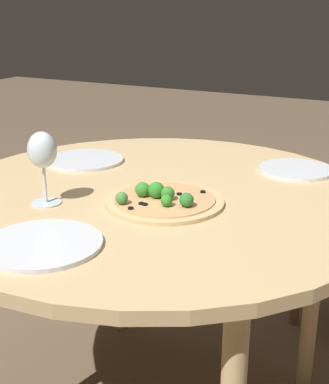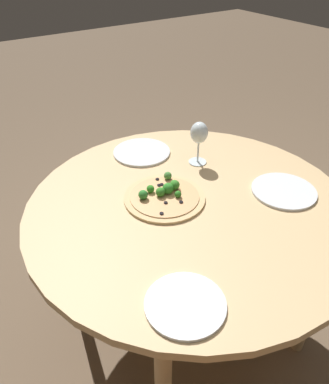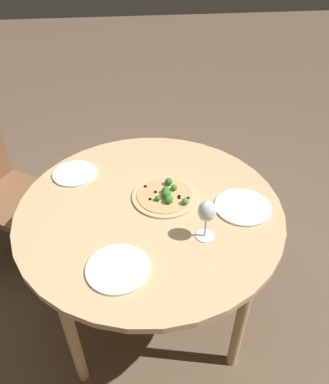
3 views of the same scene
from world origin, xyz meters
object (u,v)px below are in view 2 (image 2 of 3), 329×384
(plate_near, at_px, (185,304))
(plate_far, at_px, (284,191))
(plate_side, at_px, (142,152))
(pizza, at_px, (164,196))
(wine_glass, at_px, (199,134))

(plate_near, distance_m, plate_far, 0.64)
(plate_side, bearing_deg, pizza, 162.34)
(plate_far, bearing_deg, plate_near, 108.52)
(pizza, relative_size, plate_near, 1.37)
(pizza, height_order, plate_near, pizza)
(wine_glass, xyz_separation_m, plate_near, (-0.55, 0.48, -0.12))
(pizza, height_order, plate_far, pizza)
(plate_side, bearing_deg, plate_far, -152.54)
(plate_far, bearing_deg, wine_glass, 20.70)
(wine_glass, distance_m, plate_far, 0.39)
(wine_glass, height_order, plate_near, wine_glass)
(pizza, xyz_separation_m, plate_side, (0.33, -0.10, -0.01))
(pizza, distance_m, plate_far, 0.45)
(wine_glass, relative_size, plate_far, 0.76)
(pizza, bearing_deg, plate_far, -119.24)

